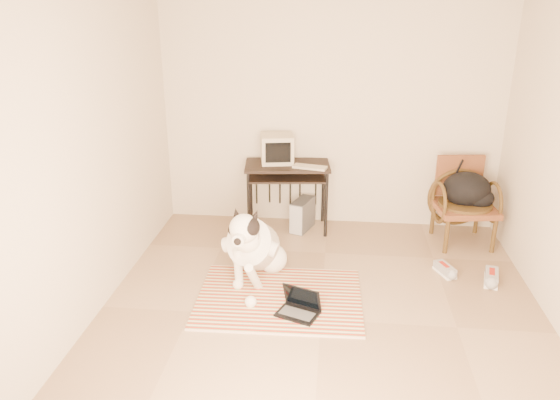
% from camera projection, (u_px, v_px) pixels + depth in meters
% --- Properties ---
extents(floor, '(4.50, 4.50, 0.00)m').
position_uv_depth(floor, '(321.00, 319.00, 4.81)').
color(floor, '#987B5D').
rests_on(floor, ground).
extents(wall_back, '(4.50, 0.00, 4.50)m').
position_uv_depth(wall_back, '(331.00, 115.00, 6.42)').
color(wall_back, beige).
rests_on(wall_back, floor).
extents(wall_front, '(4.50, 0.00, 4.50)m').
position_uv_depth(wall_front, '(310.00, 345.00, 2.24)').
color(wall_front, beige).
rests_on(wall_front, floor).
extents(wall_left, '(0.00, 4.50, 4.50)m').
position_uv_depth(wall_left, '(84.00, 166.00, 4.52)').
color(wall_left, beige).
rests_on(wall_left, floor).
extents(rug, '(1.56, 1.21, 0.02)m').
position_uv_depth(rug, '(279.00, 298.00, 5.13)').
color(rug, red).
rests_on(rug, floor).
extents(dog, '(0.58, 1.23, 0.88)m').
position_uv_depth(dog, '(254.00, 247.00, 5.38)').
color(dog, white).
rests_on(dog, rug).
extents(laptop, '(0.42, 0.37, 0.25)m').
position_uv_depth(laptop, '(299.00, 307.00, 4.86)').
color(laptop, black).
rests_on(laptop, rug).
extents(computer_desk, '(1.04, 0.65, 0.82)m').
position_uv_depth(computer_desk, '(287.00, 174.00, 6.40)').
color(computer_desk, black).
rests_on(computer_desk, floor).
extents(crt_monitor, '(0.43, 0.41, 0.33)m').
position_uv_depth(crt_monitor, '(277.00, 149.00, 6.39)').
color(crt_monitor, '#B8AA90').
rests_on(crt_monitor, computer_desk).
extents(desk_keyboard, '(0.41, 0.23, 0.03)m').
position_uv_depth(desk_keyboard, '(310.00, 167.00, 6.22)').
color(desk_keyboard, '#B8AA90').
rests_on(desk_keyboard, computer_desk).
extents(pc_tower, '(0.29, 0.44, 0.38)m').
position_uv_depth(pc_tower, '(302.00, 215.00, 6.57)').
color(pc_tower, '#474749').
rests_on(pc_tower, floor).
extents(rattan_chair, '(0.71, 0.69, 0.96)m').
position_uv_depth(rattan_chair, '(463.00, 201.00, 6.17)').
color(rattan_chair, brown).
rests_on(rattan_chair, floor).
extents(backpack, '(0.56, 0.44, 0.39)m').
position_uv_depth(backpack, '(469.00, 191.00, 6.09)').
color(backpack, black).
rests_on(backpack, rattan_chair).
extents(sneaker_left, '(0.21, 0.30, 0.10)m').
position_uv_depth(sneaker_left, '(445.00, 270.00, 5.58)').
color(sneaker_left, white).
rests_on(sneaker_left, floor).
extents(sneaker_right, '(0.20, 0.34, 0.11)m').
position_uv_depth(sneaker_right, '(491.00, 278.00, 5.41)').
color(sneaker_right, white).
rests_on(sneaker_right, floor).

